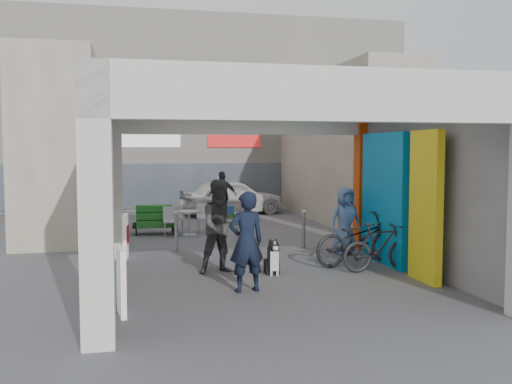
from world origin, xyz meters
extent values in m
plane|color=#525257|center=(0.00, 0.00, 0.00)|extent=(90.00, 90.00, 0.00)
cube|color=silver|center=(-3.00, -4.00, 1.75)|extent=(0.40, 0.40, 3.50)
cube|color=silver|center=(-3.00, 2.00, 1.75)|extent=(0.40, 0.40, 3.50)
cube|color=#D8470C|center=(3.00, 2.00, 1.75)|extent=(0.40, 0.40, 3.50)
plane|color=beige|center=(-3.00, -1.00, 1.75)|extent=(0.00, 6.40, 6.40)
plane|color=#96969B|center=(3.00, -1.00, 1.75)|extent=(0.00, 6.40, 6.40)
cube|color=#0B80BF|center=(2.70, 0.20, 1.40)|extent=(0.15, 2.00, 2.80)
cube|color=yellow|center=(2.70, -1.60, 1.40)|extent=(0.15, 1.00, 2.80)
plane|color=#B6B6B1|center=(0.00, -1.00, 3.50)|extent=(6.40, 6.40, 0.00)
cube|color=silver|center=(0.00, 2.05, 3.15)|extent=(6.40, 0.30, 0.70)
cube|color=silver|center=(0.00, -4.05, 3.15)|extent=(6.40, 0.30, 0.70)
cube|color=white|center=(0.00, 2.22, 3.10)|extent=(4.20, 0.05, 0.55)
cube|color=silver|center=(0.00, 14.00, 4.00)|extent=(18.00, 4.00, 8.00)
cube|color=#515966|center=(0.00, 11.95, 1.00)|extent=(16.20, 0.06, 1.80)
cube|color=white|center=(-2.00, 11.96, 2.80)|extent=(2.60, 0.06, 0.50)
cube|color=red|center=(1.50, 11.96, 2.80)|extent=(2.20, 0.06, 0.50)
cube|color=#BFB69E|center=(-4.50, 7.50, 2.50)|extent=(2.00, 9.00, 5.00)
cube|color=#BFB69E|center=(4.50, 7.50, 2.50)|extent=(2.00, 9.00, 5.00)
cylinder|color=gray|center=(-1.57, 2.55, 0.47)|extent=(0.09, 0.09, 0.95)
cylinder|color=gray|center=(-0.13, 2.37, 0.46)|extent=(0.09, 0.09, 0.91)
cylinder|color=gray|center=(1.58, 2.38, 0.46)|extent=(0.09, 0.09, 0.92)
cube|color=white|center=(-2.75, -2.67, 0.50)|extent=(0.15, 0.56, 1.00)
cube|color=red|center=(-2.71, -2.67, 0.55)|extent=(0.09, 0.39, 0.40)
cube|color=white|center=(-2.75, 1.84, 0.50)|extent=(0.12, 0.55, 1.00)
cube|color=red|center=(-2.71, 1.84, 0.55)|extent=(0.07, 0.39, 0.40)
cylinder|color=#B6B5BB|center=(-1.01, 5.14, 0.34)|extent=(0.06, 0.06, 0.67)
cylinder|color=#B6B5BB|center=(-1.01, 5.14, 0.01)|extent=(0.41, 0.41, 0.02)
cylinder|color=#B6B5BB|center=(-1.01, 5.14, 0.67)|extent=(0.66, 0.66, 0.05)
cube|color=#B6B5BB|center=(-1.58, 4.96, 0.21)|extent=(0.36, 0.36, 0.42)
cube|color=#B6B5BB|center=(-1.58, 5.13, 0.63)|extent=(0.36, 0.05, 0.42)
cube|color=#B6B5BB|center=(-0.55, 5.61, 0.21)|extent=(0.36, 0.36, 0.42)
cube|color=#B6B5BB|center=(-0.55, 5.78, 0.63)|extent=(0.36, 0.05, 0.42)
cube|color=#B6B5BB|center=(-1.30, 5.71, 0.21)|extent=(0.36, 0.36, 0.42)
cube|color=#B6B5BB|center=(-1.30, 5.87, 0.63)|extent=(0.36, 0.05, 0.42)
cube|color=black|center=(-1.98, 5.54, 0.16)|extent=(1.26, 0.63, 0.31)
cube|color=#1B5E1F|center=(-1.98, 5.38, 0.31)|extent=(1.05, 0.37, 0.19)
cube|color=#1B5E1F|center=(-1.98, 5.54, 0.52)|extent=(1.05, 0.37, 0.19)
cube|color=#1B5E1F|center=(-1.98, 5.70, 0.73)|extent=(1.05, 0.37, 0.19)
cube|color=#1B5E1F|center=(0.46, 7.76, 0.14)|extent=(0.52, 0.45, 0.28)
cube|color=#25488A|center=(0.46, 7.76, 0.42)|extent=(0.52, 0.45, 0.28)
cube|color=black|center=(0.09, -0.35, 0.13)|extent=(0.27, 0.36, 0.27)
cube|color=black|center=(0.09, -0.49, 0.33)|extent=(0.21, 0.18, 0.40)
cube|color=silver|center=(0.09, -0.59, 0.29)|extent=(0.17, 0.03, 0.38)
cylinder|color=silver|center=(0.03, -0.57, 0.16)|extent=(0.05, 0.05, 0.31)
cylinder|color=silver|center=(0.15, -0.57, 0.16)|extent=(0.05, 0.05, 0.31)
sphere|color=black|center=(0.09, -0.51, 0.58)|extent=(0.21, 0.21, 0.21)
cube|color=silver|center=(0.09, -0.62, 0.56)|extent=(0.09, 0.13, 0.07)
cone|color=black|center=(0.03, -0.47, 0.68)|extent=(0.08, 0.08, 0.09)
cone|color=black|center=(0.14, -0.47, 0.68)|extent=(0.08, 0.08, 0.09)
imported|color=black|center=(-0.68, -1.66, 0.87)|extent=(0.70, 0.52, 1.73)
imported|color=#3A393C|center=(-0.87, -0.09, 0.93)|extent=(1.00, 0.84, 1.86)
imported|color=#5A7AB0|center=(2.29, 1.37, 0.79)|extent=(0.83, 0.60, 1.58)
imported|color=black|center=(0.47, 8.42, 0.85)|extent=(1.01, 0.46, 1.70)
imported|color=black|center=(2.09, 0.08, 0.55)|extent=(2.20, 1.19, 1.10)
imported|color=black|center=(2.27, -0.61, 0.49)|extent=(1.67, 0.60, 0.98)
imported|color=silver|center=(1.07, 10.05, 0.67)|extent=(4.21, 2.59, 1.34)
camera|label=1|loc=(-2.55, -11.14, 2.43)|focal=40.00mm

